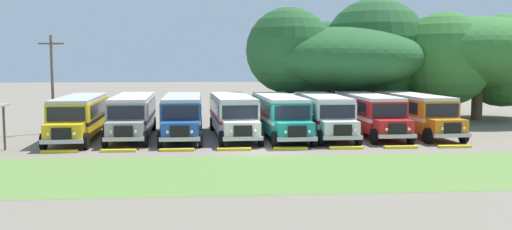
{
  "coord_description": "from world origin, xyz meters",
  "views": [
    {
      "loc": [
        -2.91,
        -31.78,
        5.13
      ],
      "look_at": [
        0.0,
        4.63,
        1.6
      ],
      "focal_mm": 38.6,
      "sensor_mm": 36.0,
      "label": 1
    }
  ],
  "objects_px": {
    "secondary_tree": "(476,56)",
    "parked_bus_slot_3": "(233,113)",
    "parked_bus_slot_0": "(80,115)",
    "parked_bus_slot_1": "(133,114)",
    "parked_bus_slot_4": "(279,114)",
    "utility_pole": "(52,81)",
    "parked_bus_slot_2": "(182,114)",
    "parked_bus_slot_7": "(414,112)",
    "parked_bus_slot_5": "(323,113)",
    "broad_shade_tree": "(341,56)",
    "parked_bus_slot_6": "(369,112)"
  },
  "relations": [
    {
      "from": "secondary_tree",
      "to": "parked_bus_slot_3",
      "type": "bearing_deg",
      "value": -156.46
    },
    {
      "from": "parked_bus_slot_0",
      "to": "parked_bus_slot_1",
      "type": "height_order",
      "value": "same"
    },
    {
      "from": "parked_bus_slot_4",
      "to": "parked_bus_slot_1",
      "type": "bearing_deg",
      "value": -98.43
    },
    {
      "from": "parked_bus_slot_4",
      "to": "utility_pole",
      "type": "xyz_separation_m",
      "value": [
        -16.09,
        3.32,
        2.18
      ]
    },
    {
      "from": "parked_bus_slot_4",
      "to": "parked_bus_slot_3",
      "type": "bearing_deg",
      "value": -102.14
    },
    {
      "from": "parked_bus_slot_4",
      "to": "secondary_tree",
      "type": "relative_size",
      "value": 0.74
    },
    {
      "from": "parked_bus_slot_1",
      "to": "parked_bus_slot_2",
      "type": "xyz_separation_m",
      "value": [
        3.41,
        -0.32,
        0.0
      ]
    },
    {
      "from": "parked_bus_slot_7",
      "to": "utility_pole",
      "type": "xyz_separation_m",
      "value": [
        -25.91,
        2.45,
        2.18
      ]
    },
    {
      "from": "parked_bus_slot_5",
      "to": "utility_pole",
      "type": "bearing_deg",
      "value": -99.16
    },
    {
      "from": "parked_bus_slot_5",
      "to": "parked_bus_slot_7",
      "type": "bearing_deg",
      "value": 93.61
    },
    {
      "from": "broad_shade_tree",
      "to": "parked_bus_slot_2",
      "type": "bearing_deg",
      "value": -143.88
    },
    {
      "from": "parked_bus_slot_3",
      "to": "parked_bus_slot_7",
      "type": "bearing_deg",
      "value": 87.74
    },
    {
      "from": "parked_bus_slot_1",
      "to": "broad_shade_tree",
      "type": "distance_m",
      "value": 19.68
    },
    {
      "from": "parked_bus_slot_2",
      "to": "parked_bus_slot_7",
      "type": "height_order",
      "value": "same"
    },
    {
      "from": "utility_pole",
      "to": "secondary_tree",
      "type": "bearing_deg",
      "value": 10.94
    },
    {
      "from": "parked_bus_slot_1",
      "to": "parked_bus_slot_2",
      "type": "relative_size",
      "value": 1.0
    },
    {
      "from": "parked_bus_slot_4",
      "to": "parked_bus_slot_7",
      "type": "xyz_separation_m",
      "value": [
        9.82,
        0.87,
        0.0
      ]
    },
    {
      "from": "parked_bus_slot_0",
      "to": "parked_bus_slot_7",
      "type": "height_order",
      "value": "same"
    },
    {
      "from": "parked_bus_slot_4",
      "to": "broad_shade_tree",
      "type": "xyz_separation_m",
      "value": [
        6.72,
        10.3,
        4.06
      ]
    },
    {
      "from": "parked_bus_slot_5",
      "to": "broad_shade_tree",
      "type": "bearing_deg",
      "value": 159.5
    },
    {
      "from": "parked_bus_slot_0",
      "to": "broad_shade_tree",
      "type": "bearing_deg",
      "value": 113.95
    },
    {
      "from": "parked_bus_slot_0",
      "to": "parked_bus_slot_6",
      "type": "bearing_deg",
      "value": 89.13
    },
    {
      "from": "parked_bus_slot_7",
      "to": "utility_pole",
      "type": "distance_m",
      "value": 26.12
    },
    {
      "from": "parked_bus_slot_0",
      "to": "parked_bus_slot_1",
      "type": "distance_m",
      "value": 3.48
    },
    {
      "from": "parked_bus_slot_1",
      "to": "parked_bus_slot_5",
      "type": "height_order",
      "value": "same"
    },
    {
      "from": "parked_bus_slot_1",
      "to": "parked_bus_slot_4",
      "type": "relative_size",
      "value": 1.0
    },
    {
      "from": "parked_bus_slot_2",
      "to": "parked_bus_slot_3",
      "type": "distance_m",
      "value": 3.45
    },
    {
      "from": "parked_bus_slot_4",
      "to": "secondary_tree",
      "type": "bearing_deg",
      "value": 114.62
    },
    {
      "from": "parked_bus_slot_4",
      "to": "parked_bus_slot_5",
      "type": "relative_size",
      "value": 1.01
    },
    {
      "from": "parked_bus_slot_1",
      "to": "parked_bus_slot_4",
      "type": "bearing_deg",
      "value": 82.7
    },
    {
      "from": "parked_bus_slot_3",
      "to": "secondary_tree",
      "type": "height_order",
      "value": "secondary_tree"
    },
    {
      "from": "parked_bus_slot_0",
      "to": "parked_bus_slot_7",
      "type": "xyz_separation_m",
      "value": [
        23.28,
        0.78,
        0.0
      ]
    },
    {
      "from": "parked_bus_slot_4",
      "to": "parked_bus_slot_7",
      "type": "height_order",
      "value": "same"
    },
    {
      "from": "parked_bus_slot_1",
      "to": "utility_pole",
      "type": "xyz_separation_m",
      "value": [
        -6.03,
        2.46,
        2.18
      ]
    },
    {
      "from": "parked_bus_slot_6",
      "to": "secondary_tree",
      "type": "bearing_deg",
      "value": 125.42
    },
    {
      "from": "parked_bus_slot_3",
      "to": "broad_shade_tree",
      "type": "bearing_deg",
      "value": 130.77
    },
    {
      "from": "parked_bus_slot_6",
      "to": "broad_shade_tree",
      "type": "distance_m",
      "value": 10.34
    },
    {
      "from": "utility_pole",
      "to": "parked_bus_slot_4",
      "type": "bearing_deg",
      "value": -11.65
    },
    {
      "from": "parked_bus_slot_2",
      "to": "parked_bus_slot_4",
      "type": "relative_size",
      "value": 0.99
    },
    {
      "from": "parked_bus_slot_3",
      "to": "parked_bus_slot_5",
      "type": "height_order",
      "value": "same"
    },
    {
      "from": "utility_pole",
      "to": "parked_bus_slot_0",
      "type": "bearing_deg",
      "value": -50.76
    },
    {
      "from": "parked_bus_slot_1",
      "to": "parked_bus_slot_3",
      "type": "relative_size",
      "value": 1.0
    },
    {
      "from": "parked_bus_slot_2",
      "to": "broad_shade_tree",
      "type": "bearing_deg",
      "value": 124.82
    },
    {
      "from": "parked_bus_slot_0",
      "to": "parked_bus_slot_3",
      "type": "relative_size",
      "value": 1.0
    },
    {
      "from": "parked_bus_slot_5",
      "to": "parked_bus_slot_6",
      "type": "height_order",
      "value": "same"
    },
    {
      "from": "parked_bus_slot_2",
      "to": "parked_bus_slot_3",
      "type": "bearing_deg",
      "value": 87.73
    },
    {
      "from": "parked_bus_slot_0",
      "to": "parked_bus_slot_3",
      "type": "xyz_separation_m",
      "value": [
        10.26,
        0.39,
        0.0
      ]
    },
    {
      "from": "parked_bus_slot_5",
      "to": "broad_shade_tree",
      "type": "xyz_separation_m",
      "value": [
        3.61,
        9.92,
        4.06
      ]
    },
    {
      "from": "parked_bus_slot_7",
      "to": "broad_shade_tree",
      "type": "xyz_separation_m",
      "value": [
        -3.1,
        9.44,
        4.06
      ]
    },
    {
      "from": "parked_bus_slot_0",
      "to": "parked_bus_slot_3",
      "type": "distance_m",
      "value": 10.26
    }
  ]
}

